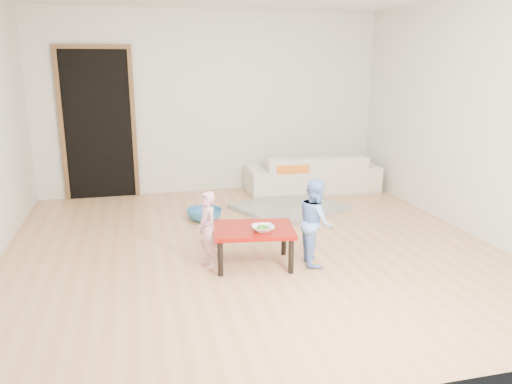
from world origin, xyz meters
name	(u,v)px	position (x,y,z in m)	size (l,w,h in m)	color
floor	(251,247)	(0.00, 0.00, 0.00)	(5.00, 5.00, 0.01)	tan
back_wall	(212,103)	(0.00, 2.50, 1.30)	(5.00, 0.02, 2.60)	silver
right_wall	(472,117)	(2.50, 0.00, 1.30)	(0.02, 5.00, 2.60)	silver
doorway	(98,125)	(-1.60, 2.48, 1.02)	(1.02, 0.08, 2.11)	brown
sofa	(312,173)	(1.41, 2.05, 0.28)	(1.93, 0.75, 0.56)	silver
cushion	(289,167)	(1.00, 1.88, 0.43)	(0.46, 0.41, 0.12)	orange
red_table	(254,246)	(-0.08, -0.45, 0.19)	(0.74, 0.56, 0.37)	maroon
bowl	(263,228)	(-0.02, -0.57, 0.40)	(0.21, 0.21, 0.05)	white
broccoli	(263,228)	(-0.02, -0.57, 0.40)	(0.12, 0.12, 0.06)	#2D5919
child_pink	(207,230)	(-0.52, -0.39, 0.37)	(0.27, 0.18, 0.73)	#DA638D
child_blue	(316,222)	(0.50, -0.54, 0.41)	(0.40, 0.31, 0.83)	#6A98F6
basin	(204,215)	(-0.35, 1.05, 0.07)	(0.43, 0.43, 0.13)	#29699B
blanket	(290,207)	(0.81, 1.22, 0.03)	(1.26, 1.05, 0.06)	#A7A193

